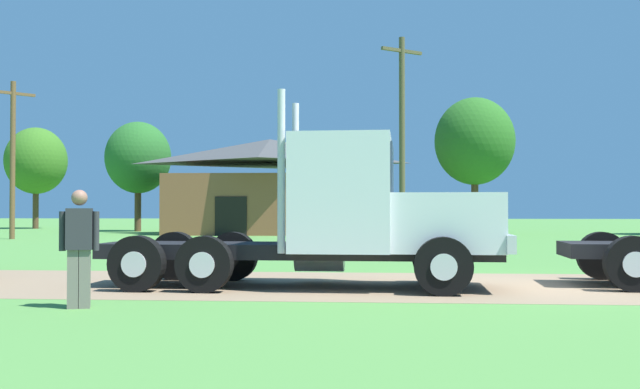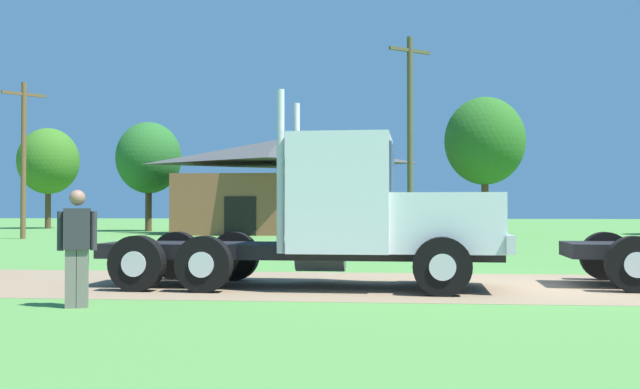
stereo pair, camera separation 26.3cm
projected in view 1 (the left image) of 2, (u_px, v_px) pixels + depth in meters
The scene contains 10 objects.
ground_plane at pixel (512, 286), 14.15m from camera, with size 200.00×200.00×0.00m, color #50893D.
dirt_track at pixel (512, 286), 14.15m from camera, with size 120.00×5.47×0.01m, color #8C7357.
truck_foreground_white at pixel (351, 218), 13.89m from camera, with size 7.77×2.76×3.66m.
visitor_standing_near at pixel (79, 244), 11.01m from camera, with size 0.56×0.37×1.79m.
shed_building at pixel (270, 188), 44.66m from camera, with size 12.47×8.31×5.78m.
utility_pole_near at pixel (13, 155), 36.47m from camera, with size 1.56×1.74×7.90m.
utility_pole_far at pixel (402, 134), 32.25m from camera, with size 1.85×1.42×9.11m.
tree_left at pixel (36, 161), 55.91m from camera, with size 4.63×4.63×7.76m.
tree_mid at pixel (138, 158), 49.04m from camera, with size 4.38×4.38×7.38m.
tree_right at pixel (475, 142), 44.99m from camera, with size 4.91×4.91×8.39m.
Camera 1 is at (-2.57, -14.44, 1.49)m, focal length 41.01 mm.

